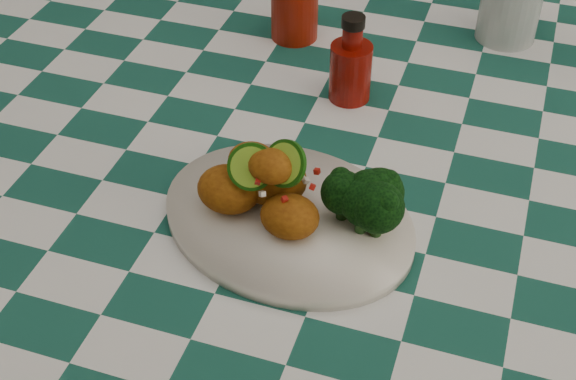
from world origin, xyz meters
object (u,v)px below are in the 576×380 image
(fried_chicken_pile, at_px, (274,182))
(ketchup_bottle, at_px, (351,58))
(plate, at_px, (288,219))
(wooden_chair_left, at_px, (255,31))
(dining_table, at_px, (360,325))
(red_tumbler, at_px, (295,0))

(fried_chicken_pile, bearing_deg, ketchup_bottle, 86.59)
(plate, height_order, fried_chicken_pile, fried_chicken_pile)
(fried_chicken_pile, bearing_deg, wooden_chair_left, 112.00)
(dining_table, distance_m, fried_chicken_pile, 0.50)
(plate, height_order, red_tumbler, red_tumbler)
(dining_table, height_order, plate, plate)
(plate, relative_size, wooden_chair_left, 0.31)
(wooden_chair_left, bearing_deg, plate, -67.73)
(dining_table, bearing_deg, wooden_chair_left, 122.47)
(red_tumbler, distance_m, wooden_chair_left, 0.64)
(plate, bearing_deg, dining_table, 73.00)
(red_tumbler, height_order, wooden_chair_left, wooden_chair_left)
(dining_table, relative_size, plate, 5.36)
(dining_table, distance_m, wooden_chair_left, 0.81)
(red_tumbler, bearing_deg, ketchup_bottle, -47.09)
(red_tumbler, bearing_deg, plate, -73.04)
(wooden_chair_left, bearing_deg, dining_table, -58.20)
(dining_table, xyz_separation_m, fried_chicken_pile, (-0.08, -0.20, 0.46))
(red_tumbler, relative_size, ketchup_bottle, 0.99)
(fried_chicken_pile, distance_m, wooden_chair_left, 1.01)
(dining_table, xyz_separation_m, plate, (-0.06, -0.20, 0.40))
(dining_table, height_order, fried_chicken_pile, fried_chicken_pile)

